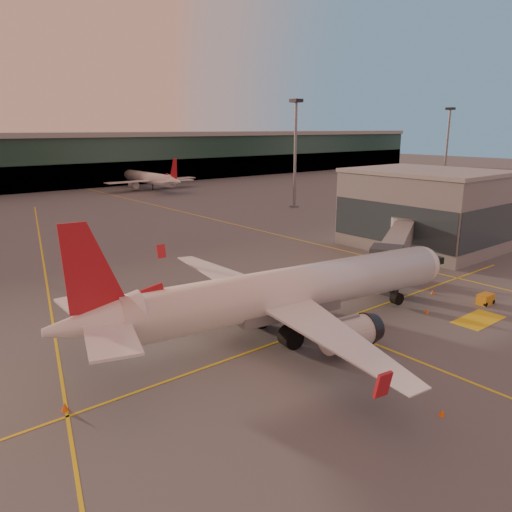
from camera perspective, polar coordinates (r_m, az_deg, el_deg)
ground at (r=44.20m, az=8.41°, el=-11.23°), size 600.00×600.00×0.00m
taxi_markings at (r=76.79m, az=-21.05°, el=-0.89°), size 100.12×173.00×0.01m
gate_building at (r=85.38m, az=18.75°, el=5.10°), size 18.40×22.40×12.60m
mast_east_near at (r=122.64m, az=4.52°, el=12.46°), size 2.40×2.40×25.60m
mast_east_far at (r=184.74m, az=21.04°, el=12.22°), size 2.40×2.40×25.60m
main_airplane at (r=46.65m, az=3.16°, el=-4.30°), size 41.27×37.40×12.49m
jet_bridge at (r=69.23m, az=16.00°, el=1.55°), size 22.45×14.20×6.08m
catering_truck at (r=52.75m, az=2.38°, el=-3.95°), size 5.63×2.93×4.22m
gpu_cart at (r=61.16m, az=24.76°, el=-4.51°), size 2.04×1.25×1.16m
pushback_tug at (r=66.85m, az=15.35°, el=-1.93°), size 4.20×3.28×1.92m
cone_nose at (r=62.53m, az=19.54°, el=-3.90°), size 0.41×0.41×0.52m
cone_tail at (r=38.41m, az=-21.01°, el=-15.80°), size 0.49×0.49×0.62m
cone_wing_right at (r=37.75m, az=20.48°, el=-16.39°), size 0.41×0.41×0.52m
cone_wing_left at (r=60.67m, az=-8.09°, el=-3.71°), size 0.45×0.45×0.58m
cone_fwd at (r=56.10m, az=18.95°, el=-5.94°), size 0.40×0.40×0.50m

